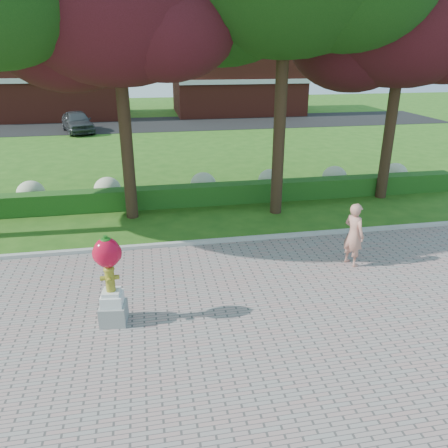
% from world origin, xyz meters
% --- Properties ---
extents(ground, '(100.00, 100.00, 0.00)m').
position_xyz_m(ground, '(0.00, 0.00, 0.00)').
color(ground, '#265715').
rests_on(ground, ground).
extents(walkway, '(40.00, 14.00, 0.04)m').
position_xyz_m(walkway, '(0.00, -4.00, 0.02)').
color(walkway, gray).
rests_on(walkway, ground).
extents(curb, '(40.00, 0.18, 0.15)m').
position_xyz_m(curb, '(0.00, 3.00, 0.07)').
color(curb, '#ADADA5').
rests_on(curb, ground).
extents(lawn_hedge, '(24.00, 0.70, 0.80)m').
position_xyz_m(lawn_hedge, '(0.00, 7.00, 0.40)').
color(lawn_hedge, '#144915').
rests_on(lawn_hedge, ground).
extents(hydrangea_row, '(20.10, 1.10, 0.99)m').
position_xyz_m(hydrangea_row, '(0.57, 8.00, 0.55)').
color(hydrangea_row, '#BAC193').
rests_on(hydrangea_row, ground).
extents(street, '(50.00, 8.00, 0.02)m').
position_xyz_m(street, '(0.00, 28.00, 0.01)').
color(street, black).
rests_on(street, ground).
extents(building_left, '(14.00, 8.00, 7.00)m').
position_xyz_m(building_left, '(-10.00, 34.00, 3.50)').
color(building_left, maroon).
rests_on(building_left, ground).
extents(building_right, '(12.00, 8.00, 6.40)m').
position_xyz_m(building_right, '(8.00, 34.00, 3.20)').
color(building_right, maroon).
rests_on(building_right, ground).
extents(tree_mid_left, '(8.25, 7.04, 10.69)m').
position_xyz_m(tree_mid_left, '(-2.10, 6.08, 7.30)').
color(tree_mid_left, black).
rests_on(tree_mid_left, ground).
extents(tree_far_right, '(7.88, 6.72, 10.21)m').
position_xyz_m(tree_far_right, '(8.40, 6.58, 6.97)').
color(tree_far_right, black).
rests_on(tree_far_right, ground).
extents(hydrant_sculpture, '(0.65, 0.65, 2.18)m').
position_xyz_m(hydrant_sculpture, '(-2.35, -0.99, 1.20)').
color(hydrant_sculpture, gray).
rests_on(hydrant_sculpture, walkway).
extents(woman, '(0.67, 0.80, 1.88)m').
position_xyz_m(woman, '(4.37, 0.77, 0.98)').
color(woman, tan).
rests_on(woman, walkway).
extents(parked_car, '(3.17, 5.03, 1.60)m').
position_xyz_m(parked_car, '(-6.25, 25.20, 0.82)').
color(parked_car, '#393D40').
rests_on(parked_car, street).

